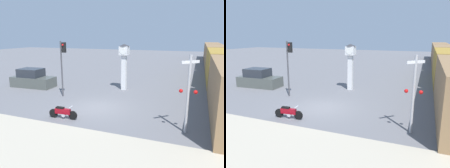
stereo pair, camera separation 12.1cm
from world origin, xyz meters
The scene contains 8 objects.
ground_plane centered at (0.00, 0.00, 0.00)m, with size 120.00×120.00×0.00m, color slate.
sidewalk_strip centered at (0.00, -6.57, 0.05)m, with size 36.00×6.00×0.10m.
motorcycle centered at (-1.07, -2.58, 0.39)m, with size 1.86×0.40×0.82m.
clock_tower centered at (0.02, 5.75, 2.79)m, with size 0.95×0.95×4.21m.
freight_train centered at (8.63, 19.01, 1.70)m, with size 2.80×45.50×3.40m.
traffic_light centered at (-3.80, 1.65, 3.10)m, with size 0.50×0.35×4.53m.
railroad_crossing_signal centered at (5.99, -1.86, 2.21)m, with size 0.90×0.82×4.05m.
parked_car centered at (-8.66, 3.47, 0.75)m, with size 4.30×2.04×1.80m.
Camera 1 is at (6.37, -13.12, 4.99)m, focal length 35.00 mm.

